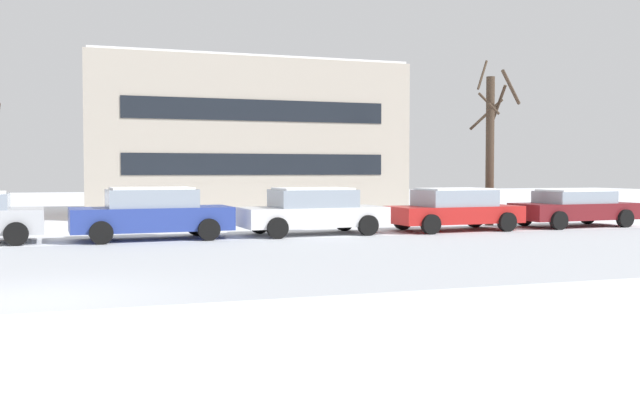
{
  "coord_description": "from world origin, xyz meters",
  "views": [
    {
      "loc": [
        0.94,
        -11.75,
        2.0
      ],
      "look_at": [
        6.72,
        5.79,
        1.25
      ],
      "focal_mm": 40.05,
      "sensor_mm": 36.0,
      "label": 1
    }
  ],
  "objects_px": {
    "parked_car_blue": "(152,213)",
    "parked_car_maroon": "(574,207)",
    "parked_car_white": "(313,211)",
    "parked_car_red": "(454,209)"
  },
  "relations": [
    {
      "from": "parked_car_white",
      "to": "parked_car_maroon",
      "type": "relative_size",
      "value": 1.02
    },
    {
      "from": "parked_car_blue",
      "to": "parked_car_red",
      "type": "relative_size",
      "value": 1.03
    },
    {
      "from": "parked_car_blue",
      "to": "parked_car_maroon",
      "type": "distance_m",
      "value": 14.91
    },
    {
      "from": "parked_car_maroon",
      "to": "parked_car_white",
      "type": "bearing_deg",
      "value": -179.22
    },
    {
      "from": "parked_car_white",
      "to": "parked_car_red",
      "type": "xyz_separation_m",
      "value": [
        4.97,
        -0.07,
        -0.02
      ]
    },
    {
      "from": "parked_car_blue",
      "to": "parked_car_white",
      "type": "distance_m",
      "value": 4.97
    },
    {
      "from": "parked_car_white",
      "to": "parked_car_red",
      "type": "bearing_deg",
      "value": -0.77
    },
    {
      "from": "parked_car_red",
      "to": "parked_car_maroon",
      "type": "xyz_separation_m",
      "value": [
        4.97,
        0.2,
        -0.03
      ]
    },
    {
      "from": "parked_car_blue",
      "to": "parked_car_maroon",
      "type": "relative_size",
      "value": 1.02
    },
    {
      "from": "parked_car_white",
      "to": "parked_car_maroon",
      "type": "xyz_separation_m",
      "value": [
        9.94,
        0.14,
        -0.05
      ]
    }
  ]
}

